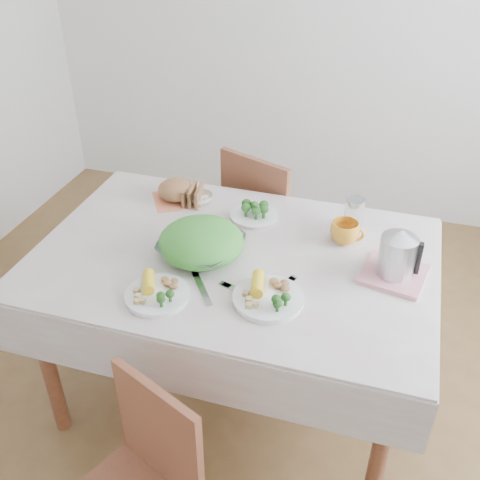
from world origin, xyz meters
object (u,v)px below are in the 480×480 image
(salad_bowl, at_px, (201,248))
(yellow_mug, at_px, (345,232))
(dinner_plate_right, at_px, (268,298))
(electric_kettle, at_px, (399,248))
(dining_table, at_px, (234,330))
(chair_far, at_px, (274,221))
(dinner_plate_left, at_px, (157,295))

(salad_bowl, xyz_separation_m, yellow_mug, (0.50, 0.25, 0.01))
(dinner_plate_right, xyz_separation_m, electric_kettle, (0.39, 0.27, 0.11))
(salad_bowl, relative_size, electric_kettle, 1.64)
(dining_table, height_order, electric_kettle, electric_kettle)
(chair_far, distance_m, salad_bowl, 0.86)
(dinner_plate_right, xyz_separation_m, yellow_mug, (0.19, 0.43, 0.03))
(dinner_plate_left, distance_m, dinner_plate_right, 0.38)
(dinner_plate_left, xyz_separation_m, dinner_plate_right, (0.37, 0.09, 0.00))
(dinner_plate_left, relative_size, yellow_mug, 1.98)
(dinner_plate_right, relative_size, yellow_mug, 2.16)
(chair_far, distance_m, electric_kettle, 1.02)
(salad_bowl, relative_size, dinner_plate_left, 1.33)
(chair_far, height_order, yellow_mug, chair_far)
(dining_table, height_order, salad_bowl, salad_bowl)
(dining_table, xyz_separation_m, salad_bowl, (-0.11, -0.04, 0.42))
(chair_far, bearing_deg, dinner_plate_right, 123.65)
(dinner_plate_right, height_order, yellow_mug, yellow_mug)
(dinner_plate_left, distance_m, electric_kettle, 0.85)
(dining_table, distance_m, yellow_mug, 0.62)
(dinner_plate_left, distance_m, yellow_mug, 0.77)
(electric_kettle, bearing_deg, salad_bowl, -153.35)
(salad_bowl, relative_size, yellow_mug, 2.65)
(dinner_plate_left, relative_size, electric_kettle, 1.23)
(dining_table, distance_m, electric_kettle, 0.78)
(dining_table, relative_size, chair_far, 1.58)
(dining_table, xyz_separation_m, dinner_plate_right, (0.20, -0.22, 0.40))
(dining_table, distance_m, salad_bowl, 0.44)
(dining_table, bearing_deg, yellow_mug, 28.45)
(chair_far, bearing_deg, yellow_mug, 148.23)
(dining_table, bearing_deg, dinner_plate_right, -48.93)
(dining_table, height_order, dinner_plate_right, dinner_plate_right)
(dinner_plate_left, bearing_deg, yellow_mug, 43.35)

